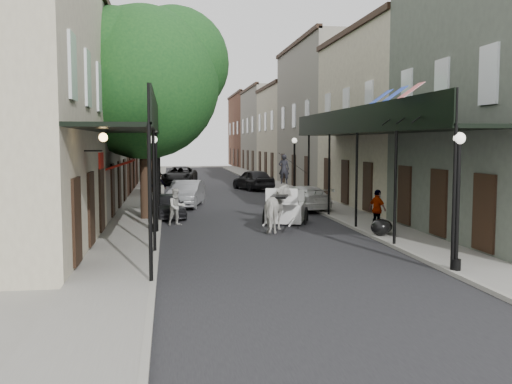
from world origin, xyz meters
name	(u,v)px	position (x,y,z in m)	size (l,w,h in m)	color
ground	(291,264)	(0.00, 0.00, 0.00)	(140.00, 140.00, 0.00)	gray
road	(225,198)	(0.00, 20.00, 0.01)	(8.00, 90.00, 0.01)	black
sidewalk_left	(145,198)	(-5.00, 20.00, 0.06)	(2.20, 90.00, 0.12)	gray
sidewalk_right	(301,196)	(5.00, 20.00, 0.06)	(2.20, 90.00, 0.12)	gray
building_row_left	(102,121)	(-8.60, 30.00, 5.25)	(5.00, 80.00, 10.50)	#C1B99B
building_row_right	(316,122)	(8.60, 30.00, 5.25)	(5.00, 80.00, 10.50)	slate
gallery_left	(136,130)	(-4.79, 6.98, 4.05)	(2.20, 18.05, 4.88)	black
gallery_right	(368,131)	(4.79, 6.98, 4.05)	(2.20, 18.05, 4.88)	black
tree_near	(152,77)	(-4.20, 10.18, 6.49)	(7.31, 6.80, 9.63)	#382619
tree_far	(157,109)	(-4.25, 24.18, 5.84)	(6.45, 6.00, 8.61)	#382619
lamppost_right_near	(458,199)	(4.10, -2.00, 2.05)	(0.32, 0.32, 3.71)	black
lamppost_left	(154,182)	(-4.10, 6.00, 2.05)	(0.32, 0.32, 3.71)	black
lamppost_right_far	(294,167)	(4.10, 18.00, 2.05)	(0.32, 0.32, 3.71)	black
horse	(279,209)	(0.80, 6.00, 0.92)	(0.99, 2.18, 1.84)	silver
carriage	(286,195)	(1.66, 8.74, 1.20)	(2.42, 3.05, 3.08)	black
pedestrian_walking	(176,207)	(-3.22, 8.33, 0.80)	(0.78, 0.61, 1.61)	#B1B0A7
pedestrian_sidewalk_left	(158,184)	(-4.20, 19.47, 0.96)	(1.08, 0.62, 1.68)	gray
pedestrian_sidewalk_right	(377,209)	(4.66, 5.33, 0.91)	(0.92, 0.38, 1.57)	gray
car_left_near	(168,205)	(-3.60, 10.93, 0.59)	(1.39, 3.47, 1.18)	black
car_left_mid	(186,194)	(-2.60, 15.40, 0.72)	(1.53, 4.39, 1.45)	gray
car_left_far	(180,175)	(-2.60, 32.46, 0.76)	(2.51, 5.44, 1.51)	black
car_right_near	(302,198)	(3.38, 12.96, 0.65)	(1.82, 4.47, 1.30)	white
car_right_far	(253,180)	(2.72, 25.92, 0.78)	(1.84, 4.58, 1.56)	black
trash_bags	(382,227)	(4.32, 3.94, 0.41)	(0.99, 1.14, 0.62)	black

